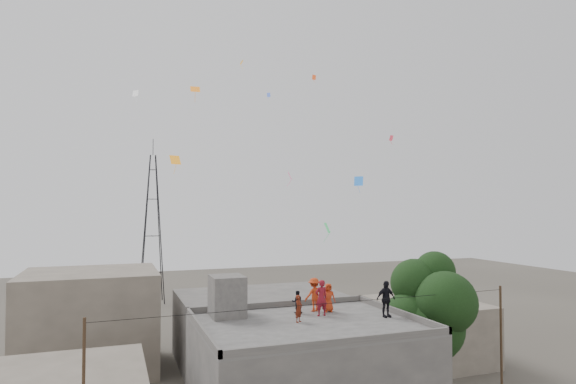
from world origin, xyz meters
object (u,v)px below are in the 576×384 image
Objects in this scene: tree at (431,309)px; person_red_adult at (321,298)px; transmission_tower at (152,228)px; person_dark_adult at (386,299)px; stair_head_box at (227,296)px.

person_red_adult is at bearing 175.04° from tree.
person_dark_adult is (8.11, -40.21, -2.08)m from transmission_tower.
person_dark_adult is at bearing 150.40° from person_red_adult.
person_red_adult reaches higher than person_dark_adult.
stair_head_box is 1.13× the size of person_dark_adult.
stair_head_box is 0.22× the size of tree.
transmission_tower is 39.28m from person_red_adult.
transmission_tower reaches higher than stair_head_box.
transmission_tower is at bearing 98.41° from person_dark_adult.
person_dark_adult is (2.88, -1.33, -0.00)m from person_red_adult.
person_red_adult is at bearing 152.13° from person_dark_adult.
stair_head_box is 4.67m from person_red_adult.
transmission_tower is 11.30× the size of person_dark_adult.
stair_head_box reaches higher than person_red_adult.
person_red_adult is (4.43, -1.47, -0.11)m from stair_head_box.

